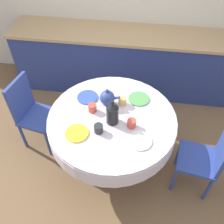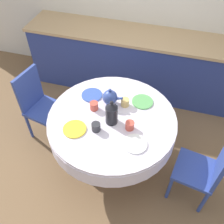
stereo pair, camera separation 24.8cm
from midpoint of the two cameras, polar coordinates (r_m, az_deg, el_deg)
ground_plane at (r=3.15m, az=-2.29°, el=-10.82°), size 12.00×12.00×0.00m
kitchen_counter at (r=3.79m, az=1.09°, el=11.44°), size 3.24×0.64×0.94m
dining_table at (r=2.63m, az=-2.70°, el=-3.20°), size 1.33×1.33×0.77m
chair_left at (r=2.68m, az=18.52°, el=-9.84°), size 0.46×0.46×0.94m
chair_right at (r=3.13m, az=-20.09°, el=0.12°), size 0.47×0.47×0.94m
plate_near_left at (r=2.44m, az=-10.95°, el=-4.91°), size 0.23×0.23×0.01m
cup_near_left at (r=2.39m, az=-6.07°, el=-3.95°), size 0.09×0.09×0.09m
plate_near_right at (r=2.34m, az=3.34°, el=-6.76°), size 0.23×0.23×0.01m
cup_near_right at (r=2.42m, az=1.59°, el=-2.77°), size 0.09×0.09×0.09m
plate_far_left at (r=2.76m, az=-8.17°, el=3.24°), size 0.23×0.23×0.01m
cup_far_left at (r=2.59m, az=-7.26°, el=0.81°), size 0.09×0.09×0.09m
plate_far_right at (r=2.72m, az=3.58°, el=2.91°), size 0.23×0.23×0.01m
cup_far_right at (r=2.64m, az=-0.28°, el=2.38°), size 0.09×0.09×0.09m
coffee_carafe at (r=2.41m, az=-2.83°, el=-0.45°), size 0.12×0.12×0.28m
teapot at (r=2.61m, az=-3.79°, el=3.16°), size 0.22×0.16×0.21m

